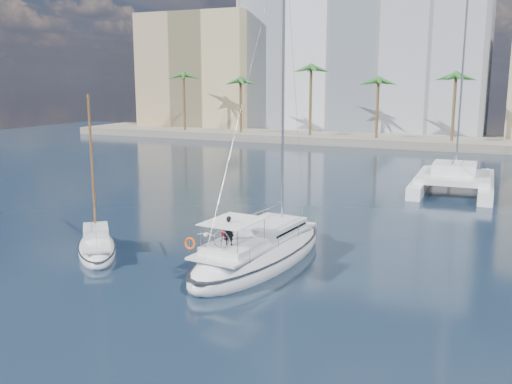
% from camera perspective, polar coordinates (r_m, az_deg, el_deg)
% --- Properties ---
extents(ground, '(160.00, 160.00, 0.00)m').
position_cam_1_polar(ground, '(33.48, 0.79, -6.30)').
color(ground, black).
rests_on(ground, ground).
extents(quay, '(120.00, 14.00, 1.20)m').
position_cam_1_polar(quay, '(91.72, 15.95, 4.92)').
color(quay, gray).
rests_on(quay, ground).
extents(building_modern, '(42.00, 16.00, 28.00)m').
position_cam_1_polar(building_modern, '(105.33, 10.67, 13.24)').
color(building_modern, silver).
rests_on(building_modern, ground).
extents(building_tan_left, '(22.00, 14.00, 22.00)m').
position_cam_1_polar(building_tan_left, '(112.45, -5.25, 11.72)').
color(building_tan_left, tan).
rests_on(building_tan_left, ground).
extents(palm_left, '(3.60, 3.60, 12.30)m').
position_cam_1_polar(palm_left, '(98.08, -4.54, 11.38)').
color(palm_left, brown).
rests_on(palm_left, ground).
extents(palm_centre, '(3.60, 3.60, 12.30)m').
position_cam_1_polar(palm_centre, '(87.27, 15.92, 11.00)').
color(palm_centre, brown).
rests_on(palm_centre, ground).
extents(main_sloop, '(5.38, 13.16, 19.01)m').
position_cam_1_polar(main_sloop, '(32.01, 0.38, -6.09)').
color(main_sloop, white).
rests_on(main_sloop, ground).
extents(small_sloop, '(6.02, 6.58, 9.78)m').
position_cam_1_polar(small_sloop, '(34.95, -15.64, -5.31)').
color(small_sloop, white).
rests_on(small_sloop, ground).
extents(catamaran, '(7.19, 13.84, 19.72)m').
position_cam_1_polar(catamaran, '(55.42, 19.18, 1.40)').
color(catamaran, white).
rests_on(catamaran, ground).
extents(seagull, '(1.24, 0.53, 0.23)m').
position_cam_1_polar(seagull, '(35.59, -4.98, -4.26)').
color(seagull, silver).
rests_on(seagull, ground).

